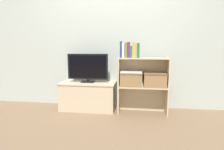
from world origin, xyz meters
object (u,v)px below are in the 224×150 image
object	(u,v)px
book_olive	(126,50)
storage_basket_right	(155,79)
storage_basket_left	(131,79)
book_navy	(121,50)
book_plum	(129,50)
tv	(88,67)
tv_stand	(88,96)
book_teal	(131,52)
book_mustard	(134,50)
book_ivory	(123,50)
book_tan	(136,51)
book_forest	(138,50)
laptop	(131,72)

from	to	relation	value
book_olive	storage_basket_right	xyz separation A→B (m)	(0.45, 0.02, -0.45)
storage_basket_left	storage_basket_right	distance (m)	0.37
storage_basket_right	book_olive	bearing A→B (deg)	-178.04
book_navy	book_plum	bearing A→B (deg)	0.00
tv	tv_stand	bearing A→B (deg)	90.00
book_teal	book_mustard	size ratio (longest dim) A/B	0.78
tv	book_plum	distance (m)	0.75
book_ivory	book_tan	size ratio (longest dim) A/B	1.03
book_navy	book_tan	xyz separation A→B (m)	(0.23, 0.00, -0.01)
book_plum	book_mustard	distance (m)	0.07
book_ivory	book_mustard	world-z (taller)	book_mustard
tv	book_mustard	size ratio (longest dim) A/B	2.93
book_navy	storage_basket_right	size ratio (longest dim) A/B	0.71
book_mustard	book_forest	bearing A→B (deg)	0.00
tv	book_forest	bearing A→B (deg)	-7.65
book_ivory	storage_basket_left	xyz separation A→B (m)	(0.12, 0.02, -0.44)
book_ivory	book_tan	distance (m)	0.19
book_teal	book_tan	size ratio (longest dim) A/B	0.84
book_navy	storage_basket_left	size ratio (longest dim) A/B	0.71
tv_stand	book_olive	size ratio (longest dim) A/B	4.01
tv	book_teal	size ratio (longest dim) A/B	3.78
book_olive	book_teal	size ratio (longest dim) A/B	1.28
book_olive	storage_basket_left	world-z (taller)	book_olive
tv	book_forest	world-z (taller)	book_forest
book_olive	storage_basket_right	bearing A→B (deg)	1.96
book_mustard	book_tan	bearing A→B (deg)	0.00
tv_stand	book_tan	xyz separation A→B (m)	(0.79, -0.11, 0.76)
tv	laptop	xyz separation A→B (m)	(0.73, -0.10, -0.05)
book_navy	laptop	size ratio (longest dim) A/B	0.74
tv	book_mustard	bearing A→B (deg)	-8.35
book_mustard	laptop	distance (m)	0.34
book_plum	storage_basket_right	size ratio (longest dim) A/B	0.69
tv	storage_basket_left	xyz separation A→B (m)	(0.73, -0.10, -0.16)
tv_stand	book_teal	xyz separation A→B (m)	(0.72, -0.11, 0.75)
tv_stand	book_forest	xyz separation A→B (m)	(0.83, -0.11, 0.77)
tv_stand	storage_basket_left	size ratio (longest dim) A/B	2.70
tv_stand	book_navy	world-z (taller)	book_navy
book_olive	laptop	world-z (taller)	book_olive
storage_basket_left	book_plum	bearing A→B (deg)	-160.15
book_forest	laptop	distance (m)	0.35
book_forest	storage_basket_right	xyz separation A→B (m)	(0.27, 0.02, -0.44)
book_plum	storage_basket_left	bearing A→B (deg)	19.85
book_teal	storage_basket_right	world-z (taller)	book_teal
tv_stand	storage_basket_left	xyz separation A→B (m)	(0.73, -0.10, 0.33)
book_ivory	book_plum	xyz separation A→B (m)	(0.08, 0.00, 0.01)
book_tan	tv	bearing A→B (deg)	172.02
book_navy	book_teal	distance (m)	0.16
book_tan	book_ivory	bearing A→B (deg)	180.00
book_plum	book_teal	distance (m)	0.05
book_forest	book_plum	bearing A→B (deg)	180.00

